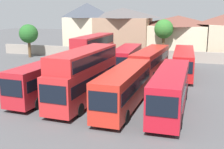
{
  "coord_description": "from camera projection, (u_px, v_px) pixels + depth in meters",
  "views": [
    {
      "loc": [
        8.21,
        -24.12,
        8.62
      ],
      "look_at": [
        0.0,
        3.0,
        2.17
      ],
      "focal_mm": 46.94,
      "sensor_mm": 36.0,
      "label": 1
    }
  ],
  "objects": [
    {
      "name": "bus_7",
      "position": [
        151.0,
        60.0,
        38.86
      ],
      "size": [
        3.43,
        11.92,
        3.28
      ],
      "rotation": [
        0.0,
        0.0,
        -1.64
      ],
      "color": "red",
      "rests_on": "ground"
    },
    {
      "name": "ground",
      "position": [
        141.0,
        67.0,
        43.54
      ],
      "size": [
        140.0,
        140.0,
        0.0
      ],
      "primitive_type": "plane",
      "color": "#4C4C4F"
    },
    {
      "name": "bus_4",
      "position": [
        171.0,
        88.0,
        24.74
      ],
      "size": [
        2.54,
        11.77,
        3.5
      ],
      "rotation": [
        0.0,
        0.0,
        -1.57
      ],
      "color": "#B01422",
      "rests_on": "ground"
    },
    {
      "name": "bus_8",
      "position": [
        184.0,
        61.0,
        37.92
      ],
      "size": [
        2.97,
        11.74,
        3.31
      ],
      "rotation": [
        0.0,
        0.0,
        -1.52
      ],
      "color": "red",
      "rests_on": "ground"
    },
    {
      "name": "tree_behind_wall",
      "position": [
        164.0,
        29.0,
        50.04
      ],
      "size": [
        3.27,
        3.27,
        6.77
      ],
      "color": "brown",
      "rests_on": "ground"
    },
    {
      "name": "bus_3",
      "position": [
        124.0,
        86.0,
        25.37
      ],
      "size": [
        2.69,
        11.09,
        3.5
      ],
      "rotation": [
        0.0,
        0.0,
        -1.59
      ],
      "color": "red",
      "rests_on": "ground"
    },
    {
      "name": "bus_1",
      "position": [
        45.0,
        78.0,
        28.33
      ],
      "size": [
        3.01,
        10.22,
        3.49
      ],
      "rotation": [
        0.0,
        0.0,
        -1.63
      ],
      "color": "#AE1C25",
      "rests_on": "ground"
    },
    {
      "name": "bus_6",
      "position": [
        127.0,
        58.0,
        40.29
      ],
      "size": [
        3.06,
        10.51,
        3.33
      ],
      "rotation": [
        0.0,
        0.0,
        -1.52
      ],
      "color": "#AF1724",
      "rests_on": "ground"
    },
    {
      "name": "house_terrace_left",
      "position": [
        87.0,
        27.0,
        57.95
      ],
      "size": [
        8.09,
        7.05,
        9.62
      ],
      "color": "beige",
      "rests_on": "ground"
    },
    {
      "name": "depot_boundary_wall",
      "position": [
        149.0,
        55.0,
        49.21
      ],
      "size": [
        56.0,
        0.5,
        1.8
      ],
      "primitive_type": "cube",
      "color": "gray",
      "rests_on": "ground"
    },
    {
      "name": "house_terrace_right",
      "position": [
        178.0,
        35.0,
        54.12
      ],
      "size": [
        10.91,
        7.68,
        7.31
      ],
      "color": "beige",
      "rests_on": "ground"
    },
    {
      "name": "house_terrace_centre",
      "position": [
        123.0,
        31.0,
        55.82
      ],
      "size": [
        10.61,
        7.0,
        8.69
      ],
      "color": "#9E7A60",
      "rests_on": "ground"
    },
    {
      "name": "bus_2",
      "position": [
        84.0,
        73.0,
        26.84
      ],
      "size": [
        3.14,
        10.98,
        4.93
      ],
      "rotation": [
        0.0,
        0.0,
        -1.62
      ],
      "color": "red",
      "rests_on": "ground"
    },
    {
      "name": "tree_left_of_lot",
      "position": [
        29.0,
        34.0,
        51.61
      ],
      "size": [
        3.3,
        3.3,
        5.87
      ],
      "color": "brown",
      "rests_on": "ground"
    },
    {
      "name": "bus_5",
      "position": [
        93.0,
        51.0,
        41.51
      ],
      "size": [
        2.94,
        10.99,
        4.85
      ],
      "rotation": [
        0.0,
        0.0,
        -1.61
      ],
      "color": "#AF1F27",
      "rests_on": "ground"
    }
  ]
}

